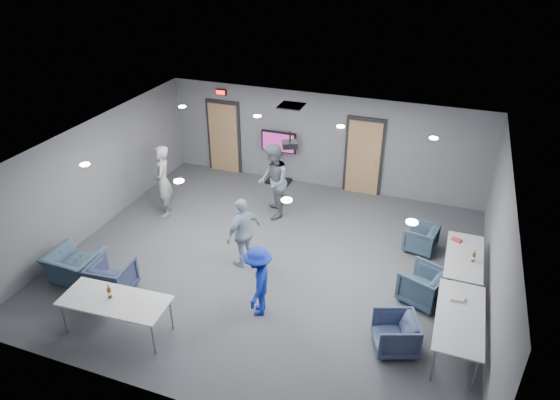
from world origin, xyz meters
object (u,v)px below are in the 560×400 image
(chair_front_a, at_px, (112,277))
(bottle_right, at_px, (474,257))
(person_b, at_px, (273,182))
(chair_front_b, at_px, (75,267))
(chair_right_a, at_px, (421,238))
(chair_right_b, at_px, (423,285))
(table_right_a, at_px, (464,258))
(table_right_b, at_px, (460,318))
(bottle_front, at_px, (109,293))
(chair_right_c, at_px, (395,334))
(projector, at_px, (290,144))
(person_c, at_px, (243,232))
(table_front_left, at_px, (115,302))
(person_a, at_px, (163,181))
(tv_stand, at_px, (279,154))
(person_d, at_px, (258,281))

(chair_front_a, xyz_separation_m, bottle_right, (6.78, 2.53, 0.46))
(person_b, xyz_separation_m, chair_front_b, (-2.95, -3.93, -0.64))
(chair_right_a, xyz_separation_m, chair_right_b, (0.23, -1.80, 0.05))
(chair_front_a, distance_m, table_right_a, 7.15)
(chair_right_b, distance_m, table_right_b, 1.35)
(chair_right_b, bearing_deg, person_b, -96.32)
(table_right_a, bearing_deg, table_right_b, 180.00)
(chair_front_a, bearing_deg, person_b, -121.54)
(chair_front_a, xyz_separation_m, table_right_a, (6.62, 2.68, 0.32))
(person_b, xyz_separation_m, bottle_front, (-1.28, -4.87, -0.14))
(bottle_front, bearing_deg, chair_front_b, 150.56)
(chair_right_b, relative_size, chair_right_c, 1.09)
(chair_front_b, height_order, projector, projector)
(chair_front_b, bearing_deg, person_c, -149.86)
(chair_right_b, bearing_deg, table_right_b, 53.73)
(person_c, height_order, chair_front_b, person_c)
(chair_right_a, height_order, projector, projector)
(table_front_left, distance_m, bottle_right, 6.90)
(projector, bearing_deg, person_c, -137.60)
(chair_right_b, distance_m, projector, 4.04)
(table_right_a, xyz_separation_m, bottle_right, (0.16, -0.15, 0.14))
(person_b, xyz_separation_m, chair_front_a, (-1.96, -3.99, -0.61))
(chair_right_b, xyz_separation_m, chair_front_b, (-6.91, -1.83, -0.03))
(chair_right_a, xyz_separation_m, projector, (-3.01, -0.52, 2.09))
(person_a, distance_m, table_right_b, 7.67)
(table_right_b, bearing_deg, bottle_right, -5.17)
(chair_right_c, bearing_deg, chair_front_a, -106.11)
(chair_right_c, height_order, chair_front_b, chair_right_c)
(chair_front_a, xyz_separation_m, tv_stand, (1.43, 5.84, 0.52))
(person_a, xyz_separation_m, person_d, (3.68, -2.65, -0.21))
(person_c, xyz_separation_m, table_right_b, (4.52, -1.04, -0.12))
(chair_front_b, distance_m, tv_stand, 6.29)
(person_c, bearing_deg, bottle_front, -6.47)
(person_c, xyz_separation_m, projector, (0.58, 1.35, 1.59))
(chair_right_b, height_order, chair_front_b, chair_right_b)
(chair_right_c, distance_m, table_front_left, 5.01)
(bottle_right, height_order, projector, projector)
(person_d, bearing_deg, projector, 174.71)
(chair_right_a, relative_size, chair_right_c, 0.94)
(person_c, distance_m, chair_front_b, 3.59)
(person_c, xyz_separation_m, bottle_right, (4.67, 0.70, 0.02))
(person_c, distance_m, table_front_left, 3.03)
(person_b, distance_m, bottle_front, 5.03)
(table_front_left, bearing_deg, person_a, 106.45)
(chair_front_b, xyz_separation_m, projector, (3.67, 3.11, 2.07))
(chair_front_a, relative_size, bottle_right, 3.05)
(table_right_a, bearing_deg, bottle_right, -134.04)
(bottle_front, bearing_deg, chair_right_a, 42.36)
(bottle_front, height_order, bottle_right, bottle_front)
(person_d, height_order, chair_right_c, person_d)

